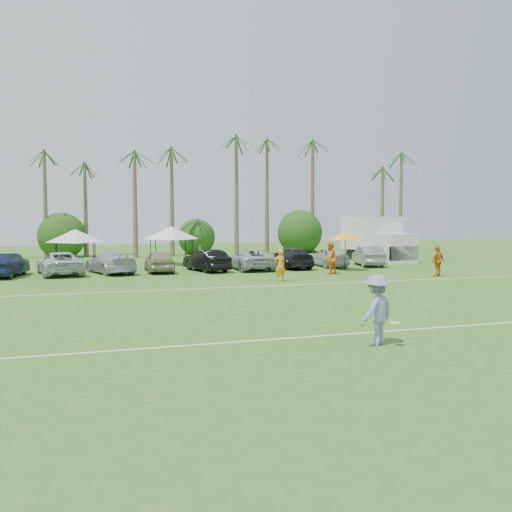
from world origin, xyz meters
name	(u,v)px	position (x,y,z in m)	size (l,w,h in m)	color
ground	(294,356)	(0.00, 0.00, 0.00)	(120.00, 120.00, 0.00)	#3B681F
field_lines	(217,308)	(0.00, 8.00, 0.01)	(80.00, 12.10, 0.01)	white
palm_tree_3	(34,138)	(-8.00, 38.00, 10.06)	(2.40, 2.40, 11.90)	brown
palm_tree_4	(85,170)	(-4.00, 38.00, 7.48)	(2.40, 2.40, 8.90)	brown
palm_tree_5	(132,161)	(0.00, 38.00, 8.35)	(2.40, 2.40, 9.90)	brown
palm_tree_6	(177,153)	(4.00, 38.00, 9.21)	(2.40, 2.40, 10.90)	brown
palm_tree_7	(221,145)	(8.00, 38.00, 10.06)	(2.40, 2.40, 11.90)	brown
palm_tree_8	(272,175)	(13.00, 38.00, 7.48)	(2.40, 2.40, 8.90)	brown
palm_tree_9	(320,167)	(18.00, 38.00, 8.35)	(2.40, 2.40, 9.90)	brown
palm_tree_10	(366,160)	(23.00, 38.00, 9.21)	(2.40, 2.40, 10.90)	brown
palm_tree_11	(401,152)	(27.00, 38.00, 10.06)	(2.40, 2.40, 11.90)	brown
bush_tree_1	(62,236)	(-6.00, 39.00, 1.80)	(4.00, 4.00, 4.00)	brown
bush_tree_2	(197,235)	(6.00, 39.00, 1.80)	(4.00, 4.00, 4.00)	brown
bush_tree_3	(297,234)	(16.00, 39.00, 1.80)	(4.00, 4.00, 4.00)	brown
sideline_player_a	(280,265)	(5.56, 15.84, 0.88)	(0.64, 0.42, 1.75)	orange
sideline_player_b	(330,258)	(9.83, 18.50, 0.97)	(0.94, 0.73, 1.94)	orange
sideline_player_c	(438,261)	(15.21, 15.17, 0.90)	(1.06, 0.44, 1.80)	#CB6916
box_truck	(377,237)	(17.96, 26.87, 1.88)	(3.21, 7.04, 3.52)	silver
canopy_tent_left	(75,229)	(-5.00, 27.36, 2.67)	(3.85, 3.85, 3.12)	black
canopy_tent_right	(171,226)	(1.66, 28.07, 2.82)	(4.07, 4.07, 3.29)	black
market_umbrella	(345,235)	(11.72, 20.20, 2.32)	(2.32, 2.32, 2.58)	black
frisbee_player	(377,310)	(2.65, 0.49, 0.97)	(1.45, 1.22, 1.95)	#8188B7
parked_car_1	(6,265)	(-8.93, 22.82, 0.70)	(1.49, 4.26, 1.40)	black
parked_car_2	(60,263)	(-5.94, 23.06, 0.70)	(2.33, 5.05, 1.40)	silver
parked_car_3	(111,262)	(-2.96, 23.08, 0.70)	(1.97, 4.84, 1.40)	#B6B7BD
parked_car_4	(159,261)	(0.03, 22.92, 0.70)	(1.66, 4.12, 1.40)	gray
parked_car_5	(206,260)	(3.01, 22.59, 0.70)	(1.49, 4.26, 1.40)	black
parked_car_6	(250,259)	(6.00, 22.76, 0.70)	(2.33, 5.05, 1.40)	#B4B7BB
parked_car_7	(290,258)	(8.98, 22.98, 0.70)	(1.97, 4.84, 1.40)	black
parked_car_8	(330,257)	(11.96, 23.04, 0.70)	(1.66, 4.12, 1.40)	silver
parked_car_9	(368,256)	(14.95, 22.89, 0.70)	(1.49, 4.26, 1.40)	gray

